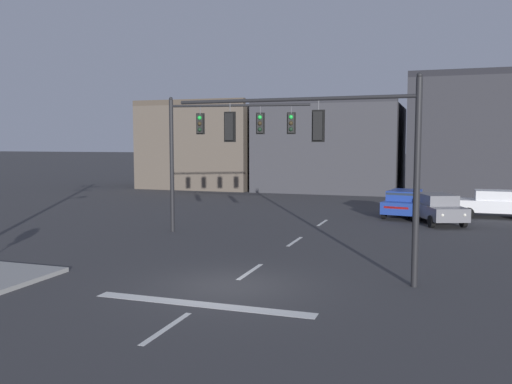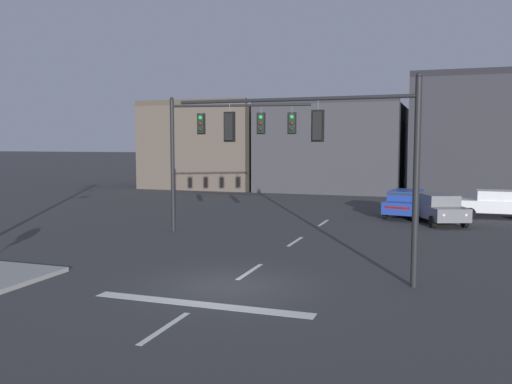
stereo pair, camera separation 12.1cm
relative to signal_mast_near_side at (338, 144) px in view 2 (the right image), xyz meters
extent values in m
plane|color=#353538|center=(-3.00, -1.87, -4.34)|extent=(400.00, 400.00, 0.00)
cube|color=silver|center=(-3.00, -3.87, -4.34)|extent=(6.40, 0.50, 0.01)
cube|color=silver|center=(-3.00, -5.87, -4.34)|extent=(0.16, 2.40, 0.01)
cube|color=silver|center=(-3.00, 0.13, -4.34)|extent=(0.16, 2.40, 0.01)
cube|color=silver|center=(-3.00, 6.13, -4.34)|extent=(0.16, 2.40, 0.01)
cube|color=silver|center=(-3.00, 12.13, -4.34)|extent=(0.16, 2.40, 0.01)
cylinder|color=black|center=(2.41, -0.09, -1.17)|extent=(0.20, 0.20, 6.34)
cylinder|color=black|center=(-1.57, 0.04, 1.45)|extent=(7.95, 0.37, 0.12)
sphere|color=black|center=(2.41, -0.09, 2.05)|extent=(0.18, 0.18, 0.18)
cylinder|color=#56565B|center=(-0.65, 0.01, 1.21)|extent=(0.03, 0.03, 0.35)
cube|color=black|center=(-0.65, 0.01, 0.59)|extent=(0.31, 0.25, 0.90)
sphere|color=green|center=(-0.65, 0.14, 0.87)|extent=(0.20, 0.20, 0.20)
sphere|color=#2D2314|center=(-0.65, 0.14, 0.59)|extent=(0.20, 0.20, 0.20)
sphere|color=black|center=(-0.65, 0.14, 0.31)|extent=(0.20, 0.20, 0.20)
cube|color=black|center=(-0.65, -0.01, 0.59)|extent=(0.42, 0.04, 1.02)
cylinder|color=#56565B|center=(-3.71, 0.11, 1.21)|extent=(0.03, 0.03, 0.35)
cube|color=black|center=(-3.71, 0.11, 0.59)|extent=(0.31, 0.25, 0.90)
sphere|color=green|center=(-3.71, 0.24, 0.87)|extent=(0.20, 0.20, 0.20)
sphere|color=#2D2314|center=(-3.71, 0.24, 0.59)|extent=(0.20, 0.20, 0.20)
sphere|color=black|center=(-3.71, 0.24, 0.31)|extent=(0.20, 0.20, 0.20)
cube|color=black|center=(-3.71, 0.09, 0.59)|extent=(0.42, 0.04, 1.02)
cylinder|color=black|center=(-9.46, 6.87, -1.11)|extent=(0.20, 0.20, 6.47)
cylinder|color=black|center=(-6.10, 7.37, 1.82)|extent=(6.72, 1.12, 0.12)
sphere|color=black|center=(-9.46, 6.87, 2.18)|extent=(0.18, 0.18, 0.18)
cylinder|color=#56565B|center=(-8.00, 7.09, 1.59)|extent=(0.03, 0.03, 0.35)
cube|color=black|center=(-8.00, 7.09, 0.96)|extent=(0.33, 0.28, 0.90)
sphere|color=green|center=(-7.98, 6.96, 1.24)|extent=(0.20, 0.20, 0.20)
sphere|color=#2D2314|center=(-7.98, 6.96, 0.96)|extent=(0.20, 0.20, 0.20)
sphere|color=black|center=(-7.98, 6.96, 0.68)|extent=(0.20, 0.20, 0.20)
cube|color=black|center=(-8.00, 7.11, 0.96)|extent=(0.42, 0.09, 1.02)
cylinder|color=#56565B|center=(-6.54, 7.30, 1.59)|extent=(0.03, 0.03, 0.35)
cube|color=black|center=(-6.54, 7.30, 0.96)|extent=(0.33, 0.28, 0.90)
sphere|color=green|center=(-6.52, 7.18, 1.24)|extent=(0.20, 0.20, 0.20)
sphere|color=#2D2314|center=(-6.52, 7.18, 0.96)|extent=(0.20, 0.20, 0.20)
sphere|color=black|center=(-6.52, 7.18, 0.68)|extent=(0.20, 0.20, 0.20)
cube|color=black|center=(-6.54, 7.32, 0.96)|extent=(0.42, 0.09, 1.02)
cylinder|color=#56565B|center=(-5.08, 7.52, 1.59)|extent=(0.03, 0.03, 0.35)
cube|color=black|center=(-5.08, 7.52, 0.96)|extent=(0.33, 0.28, 0.90)
sphere|color=green|center=(-5.07, 7.39, 1.24)|extent=(0.20, 0.20, 0.20)
sphere|color=#2D2314|center=(-5.07, 7.39, 0.96)|extent=(0.20, 0.20, 0.20)
sphere|color=black|center=(-5.07, 7.39, 0.68)|extent=(0.20, 0.20, 0.20)
cube|color=black|center=(-5.09, 7.54, 0.96)|extent=(0.42, 0.09, 1.02)
cylinder|color=#56565B|center=(-3.63, 7.74, 1.59)|extent=(0.03, 0.03, 0.35)
cube|color=black|center=(-3.63, 7.74, 0.96)|extent=(0.33, 0.28, 0.90)
sphere|color=green|center=(-3.61, 7.61, 1.24)|extent=(0.20, 0.20, 0.20)
sphere|color=#2D2314|center=(-3.61, 7.61, 0.96)|extent=(0.20, 0.20, 0.20)
sphere|color=black|center=(-3.61, 7.61, 0.68)|extent=(0.20, 0.20, 0.20)
cube|color=black|center=(-3.63, 7.76, 0.96)|extent=(0.42, 0.09, 1.02)
cube|color=silver|center=(6.14, 17.41, -3.64)|extent=(4.41, 1.82, 0.70)
cube|color=silver|center=(6.29, 17.41, -3.01)|extent=(2.47, 1.61, 0.56)
cube|color=#2D3842|center=(5.53, 17.41, -3.03)|extent=(0.25, 1.52, 0.47)
cylinder|color=black|center=(4.69, 16.57, -4.02)|extent=(0.64, 0.22, 0.64)
cylinder|color=black|center=(4.70, 18.27, -4.02)|extent=(0.64, 0.22, 0.64)
sphere|color=silver|center=(3.96, 16.84, -3.59)|extent=(0.16, 0.16, 0.16)
sphere|color=silver|center=(3.97, 18.00, -3.59)|extent=(0.16, 0.16, 0.16)
cube|color=navy|center=(1.13, 16.04, -3.64)|extent=(2.47, 4.63, 0.70)
cube|color=navy|center=(1.10, 15.89, -3.01)|extent=(1.97, 2.68, 0.56)
cube|color=#2D3842|center=(1.22, 16.65, -3.03)|extent=(1.54, 0.48, 0.47)
cube|color=#2D3842|center=(0.92, 14.73, -3.03)|extent=(1.54, 0.45, 0.46)
cylinder|color=black|center=(0.51, 17.60, -4.02)|extent=(0.32, 0.67, 0.64)
cylinder|color=black|center=(2.19, 17.34, -4.02)|extent=(0.32, 0.67, 0.64)
cylinder|color=black|center=(0.06, 14.74, -4.02)|extent=(0.32, 0.67, 0.64)
cylinder|color=black|center=(1.74, 14.47, -4.02)|extent=(0.32, 0.67, 0.64)
sphere|color=silver|center=(0.90, 18.28, -3.59)|extent=(0.16, 0.16, 0.16)
sphere|color=silver|center=(2.04, 18.10, -3.59)|extent=(0.16, 0.16, 0.16)
cube|color=maroon|center=(0.78, 13.88, -3.56)|extent=(1.36, 0.25, 0.12)
cube|color=slate|center=(2.95, 13.90, -3.64)|extent=(3.32, 4.75, 0.70)
cube|color=slate|center=(2.89, 14.04, -3.01)|extent=(2.41, 2.88, 0.56)
cube|color=#2D3842|center=(3.18, 13.33, -3.03)|extent=(1.50, 0.80, 0.47)
cube|color=#2D3842|center=(2.46, 15.12, -3.03)|extent=(1.49, 0.77, 0.46)
cylinder|color=black|center=(4.28, 12.87, -4.02)|extent=(0.44, 0.68, 0.64)
cylinder|color=black|center=(2.71, 12.24, -4.02)|extent=(0.44, 0.68, 0.64)
cylinder|color=black|center=(3.20, 15.56, -4.02)|extent=(0.44, 0.68, 0.64)
cylinder|color=black|center=(1.62, 14.93, -4.02)|extent=(0.44, 0.68, 0.64)
sphere|color=silver|center=(4.30, 12.09, -3.59)|extent=(0.16, 0.16, 0.16)
sphere|color=silver|center=(3.23, 11.66, -3.59)|extent=(0.16, 0.16, 0.16)
cube|color=maroon|center=(2.13, 15.92, -3.56)|extent=(1.28, 0.55, 0.12)
cube|color=brown|center=(-18.92, 32.00, -0.44)|extent=(11.03, 8.18, 7.81)
cube|color=#493F35|center=(-18.92, 28.21, 3.71)|extent=(11.03, 0.60, 0.50)
cube|color=#38383D|center=(-6.58, 33.75, -0.50)|extent=(12.53, 11.68, 7.68)
cube|color=#2B2B30|center=(-6.58, 28.21, 3.59)|extent=(12.53, 0.60, 0.50)
cube|color=#2D2D33|center=(6.32, 32.57, 0.42)|extent=(11.81, 9.32, 9.53)
cube|color=black|center=(6.32, 28.21, 5.44)|extent=(11.81, 0.60, 0.50)
camera|label=1|loc=(3.07, -17.13, 0.07)|focal=38.21mm
camera|label=2|loc=(3.19, -17.09, 0.07)|focal=38.21mm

